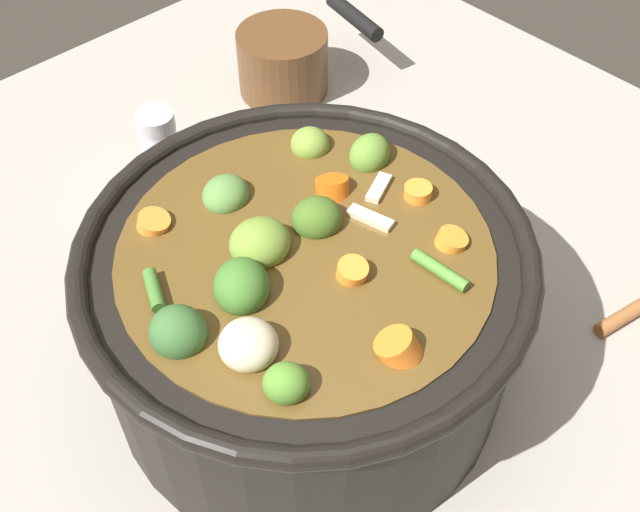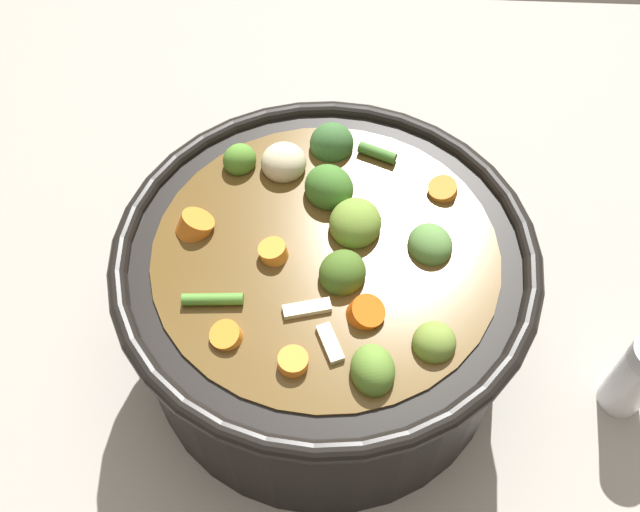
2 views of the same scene
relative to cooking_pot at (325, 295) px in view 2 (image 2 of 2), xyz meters
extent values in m
plane|color=#9E998E|center=(0.00, 0.00, -0.08)|extent=(1.10, 1.10, 0.00)
cylinder|color=black|center=(0.00, 0.00, -0.01)|extent=(0.32, 0.32, 0.14)
torus|color=black|center=(0.00, 0.00, 0.06)|extent=(0.33, 0.33, 0.02)
cylinder|color=brown|center=(0.00, 0.00, 0.00)|extent=(0.27, 0.27, 0.14)
ellipsoid|color=olive|center=(-0.08, 0.08, 0.07)|extent=(0.04, 0.04, 0.03)
ellipsoid|color=#446722|center=(-0.01, 0.02, 0.07)|extent=(0.05, 0.05, 0.03)
ellipsoid|color=olive|center=(-0.02, -0.02, 0.07)|extent=(0.05, 0.05, 0.03)
ellipsoid|color=#588640|center=(-0.08, -0.01, 0.07)|extent=(0.04, 0.05, 0.03)
ellipsoid|color=#40742B|center=(0.00, -0.06, 0.07)|extent=(0.06, 0.06, 0.04)
ellipsoid|color=olive|center=(-0.04, 0.10, 0.07)|extent=(0.04, 0.04, 0.03)
ellipsoid|color=#538A2F|center=(0.08, -0.08, 0.07)|extent=(0.04, 0.04, 0.03)
ellipsoid|color=#3A6732|center=(0.00, -0.11, 0.07)|extent=(0.05, 0.05, 0.04)
cylinder|color=orange|center=(-0.03, 0.06, 0.07)|extent=(0.04, 0.04, 0.02)
cylinder|color=orange|center=(0.04, 0.01, 0.07)|extent=(0.03, 0.02, 0.02)
cylinder|color=orange|center=(0.07, 0.08, 0.07)|extent=(0.03, 0.03, 0.02)
cylinder|color=orange|center=(-0.09, -0.06, 0.07)|extent=(0.03, 0.03, 0.02)
cylinder|color=orange|center=(0.02, 0.10, 0.07)|extent=(0.02, 0.02, 0.01)
cylinder|color=orange|center=(0.10, -0.02, 0.07)|extent=(0.04, 0.04, 0.03)
ellipsoid|color=beige|center=(0.04, -0.08, 0.07)|extent=(0.05, 0.05, 0.03)
cylinder|color=#42742D|center=(-0.04, -0.10, 0.07)|extent=(0.03, 0.02, 0.01)
cylinder|color=#508D33|center=(0.08, 0.05, 0.07)|extent=(0.04, 0.01, 0.01)
cube|color=beige|center=(-0.01, 0.08, 0.07)|extent=(0.02, 0.03, 0.01)
cube|color=beige|center=(0.01, 0.05, 0.07)|extent=(0.04, 0.02, 0.01)
cylinder|color=silver|center=(-0.26, 0.05, -0.04)|extent=(0.04, 0.04, 0.07)
camera|label=1|loc=(0.27, -0.24, 0.46)|focal=42.89mm
camera|label=2|loc=(-0.01, 0.31, 0.49)|focal=38.75mm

